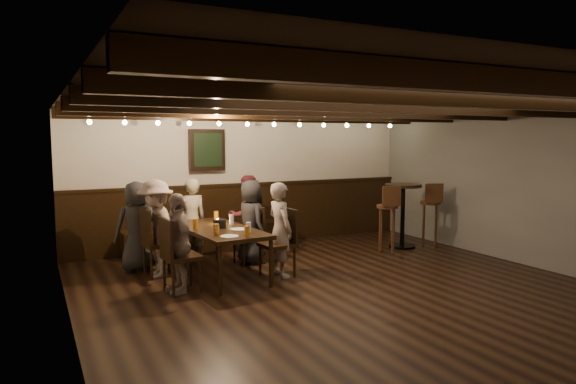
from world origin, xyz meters
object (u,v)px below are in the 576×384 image
chair_right_far (278,256)px  high_top_table (403,206)px  person_bench_right (247,216)px  bar_stool_right (430,223)px  chair_right_near (249,246)px  person_left_far (178,243)px  person_left_near (156,228)px  person_bench_left (137,226)px  dining_table (218,232)px  person_right_near (251,222)px  bar_stool_left (387,228)px  chair_left_far (181,269)px  chair_left_near (159,255)px  person_bench_centre (192,220)px  person_right_far (280,230)px

chair_right_far → high_top_table: 2.96m
person_bench_right → bar_stool_right: person_bench_right is taller
chair_right_near → chair_right_far: (0.07, -0.90, 0.02)m
person_left_far → high_top_table: person_left_far is taller
person_left_near → person_left_far: bearing=0.0°
person_bench_left → person_left_far: (0.26, -1.33, -0.03)m
person_left_near → high_top_table: (4.36, -0.03, 0.06)m
dining_table → high_top_table: 3.60m
person_left_near → person_right_near: size_ratio=1.06×
person_right_near → bar_stool_left: person_right_near is taller
person_left_far → chair_right_near: bearing=121.5°
chair_right_near → person_right_near: person_right_near is taller
dining_table → chair_left_far: (-0.68, -0.51, -0.35)m
chair_left_near → chair_right_near: chair_left_near is taller
person_bench_left → person_right_near: size_ratio=1.02×
chair_left_far → person_bench_centre: person_bench_centre is taller
high_top_table → person_left_near: bearing=179.6°
person_left_near → bar_stool_right: person_left_near is taller
person_bench_centre → person_left_far: person_bench_centre is taller
bar_stool_left → chair_right_near: bearing=-173.5°
chair_left_near → person_left_far: bearing=-1.9°
dining_table → person_bench_left: person_bench_left is taller
chair_right_near → chair_right_far: chair_right_far is taller
chair_left_near → person_left_near: size_ratio=0.71×
chair_left_far → bar_stool_left: (3.76, 0.65, 0.14)m
person_right_near → bar_stool_left: 2.40m
chair_left_far → chair_right_near: (1.36, 1.01, -0.02)m
chair_right_far → person_right_near: bearing=-1.9°
chair_left_near → chair_left_far: bearing=0.0°
person_left_far → bar_stool_left: size_ratio=1.10×
person_bench_right → person_left_near: 1.71m
dining_table → person_left_near: 0.88m
chair_left_near → high_top_table: bearing=85.0°
person_bench_left → person_bench_right: size_ratio=0.99×
person_right_far → bar_stool_left: (2.30, 0.54, -0.24)m
chair_left_near → person_bench_centre: (0.67, 0.65, 0.36)m
chair_left_near → dining_table: bearing=58.0°
chair_left_near → bar_stool_left: size_ratio=0.84×
dining_table → bar_stool_left: bar_stool_left is taller
person_right_near → bar_stool_right: (3.37, -0.31, -0.22)m
chair_left_far → person_bench_right: bearing=129.8°
dining_table → bar_stool_left: 3.09m
dining_table → bar_stool_left: (3.08, 0.15, -0.21)m
person_bench_right → person_right_near: 0.47m
dining_table → person_right_near: (0.71, 0.51, 0.02)m
chair_right_near → chair_right_far: size_ratio=0.93×
chair_left_far → person_bench_centre: (0.60, 1.55, 0.37)m
person_bench_centre → chair_right_near: bearing=140.1°
chair_left_near → person_right_near: person_right_near is taller
bar_stool_right → chair_right_far: bearing=-148.6°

